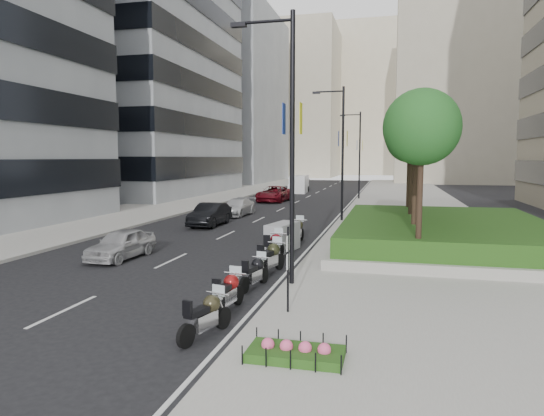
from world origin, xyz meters
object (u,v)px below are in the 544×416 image
(lamp_post_1, at_px, (340,147))
(car_a, at_px, (121,244))
(lamp_post_2, at_px, (358,151))
(delivery_van, at_px, (299,185))
(motorcycle_1, at_px, (228,293))
(car_b, at_px, (210,215))
(lamp_post_0, at_px, (288,135))
(car_d, at_px, (274,194))
(motorcycle_6, at_px, (297,231))
(motorcycle_0, at_px, (206,316))
(motorcycle_4, at_px, (274,247))
(car_c, at_px, (237,207))
(motorcycle_5, at_px, (283,237))
(parking_sign, at_px, (288,265))
(motorcycle_2, at_px, (255,273))
(motorcycle_3, at_px, (271,258))

(lamp_post_1, relative_size, car_a, 2.38)
(lamp_post_2, relative_size, delivery_van, 1.73)
(motorcycle_1, relative_size, car_b, 0.47)
(lamp_post_1, bearing_deg, lamp_post_0, -90.00)
(lamp_post_2, distance_m, car_d, 9.85)
(lamp_post_1, bearing_deg, delivery_van, 106.25)
(car_a, bearing_deg, motorcycle_6, 42.79)
(motorcycle_6, xyz_separation_m, delivery_van, (-6.52, 35.40, 0.37))
(lamp_post_0, relative_size, motorcycle_0, 4.57)
(lamp_post_0, relative_size, car_b, 2.05)
(motorcycle_4, xyz_separation_m, car_c, (-6.48, 15.10, 0.03))
(motorcycle_0, bearing_deg, lamp_post_0, 5.26)
(lamp_post_1, relative_size, motorcycle_4, 3.97)
(motorcycle_5, relative_size, car_b, 0.53)
(motorcycle_0, bearing_deg, car_a, 57.99)
(parking_sign, xyz_separation_m, motorcycle_0, (-1.61, -1.94, -0.92))
(motorcycle_5, bearing_deg, motorcycle_2, -163.87)
(motorcycle_2, bearing_deg, lamp_post_2, 9.72)
(motorcycle_0, height_order, car_c, car_c)
(car_b, height_order, car_d, car_d)
(car_d, bearing_deg, parking_sign, -71.94)
(motorcycle_4, bearing_deg, lamp_post_1, 1.78)
(lamp_post_0, relative_size, car_c, 2.06)
(motorcycle_6, bearing_deg, motorcycle_3, -171.63)
(motorcycle_2, bearing_deg, motorcycle_6, 13.04)
(lamp_post_0, relative_size, car_d, 1.62)
(car_d, bearing_deg, motorcycle_0, -75.12)
(lamp_post_0, distance_m, car_c, 21.05)
(car_b, bearing_deg, motorcycle_6, -37.05)
(lamp_post_0, bearing_deg, delivery_van, 100.10)
(motorcycle_0, height_order, motorcycle_4, motorcycle_4)
(parking_sign, relative_size, motorcycle_6, 1.07)
(motorcycle_6, relative_size, delivery_van, 0.45)
(lamp_post_1, bearing_deg, motorcycle_1, -93.12)
(motorcycle_4, bearing_deg, motorcycle_1, -169.50)
(motorcycle_0, height_order, delivery_van, delivery_van)
(motorcycle_4, height_order, motorcycle_6, motorcycle_6)
(motorcycle_3, xyz_separation_m, car_d, (-6.90, 29.27, 0.17))
(motorcycle_2, bearing_deg, lamp_post_0, -59.64)
(car_c, bearing_deg, motorcycle_3, -64.84)
(delivery_van, bearing_deg, lamp_post_0, -83.66)
(lamp_post_0, bearing_deg, motorcycle_2, -161.03)
(car_b, bearing_deg, motorcycle_1, -67.46)
(car_b, distance_m, car_d, 17.67)
(motorcycle_0, xyz_separation_m, car_a, (-6.97, 7.79, 0.11))
(motorcycle_0, height_order, motorcycle_6, motorcycle_6)
(lamp_post_0, xyz_separation_m, motorcycle_2, (-1.03, -0.35, -4.54))
(motorcycle_3, bearing_deg, lamp_post_0, -136.63)
(motorcycle_0, relative_size, motorcycle_5, 0.85)
(car_d, bearing_deg, delivery_van, 93.45)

